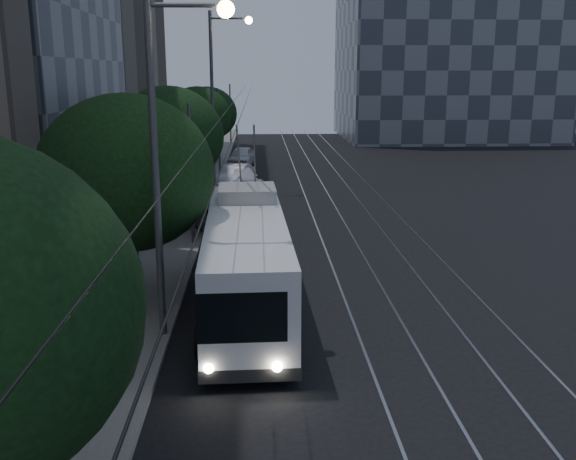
% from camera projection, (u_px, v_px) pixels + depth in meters
% --- Properties ---
extents(ground, '(120.00, 120.00, 0.00)m').
position_uv_depth(ground, '(349.00, 338.00, 17.96)').
color(ground, black).
rests_on(ground, ground).
extents(sidewalk, '(5.00, 90.00, 0.15)m').
position_uv_depth(sidewalk, '(172.00, 199.00, 36.99)').
color(sidewalk, slate).
rests_on(sidewalk, ground).
extents(tram_rails, '(4.52, 90.00, 0.02)m').
position_uv_depth(tram_rails, '(344.00, 199.00, 37.45)').
color(tram_rails, '#999AA2').
rests_on(tram_rails, ground).
extents(overhead_wires, '(2.23, 90.00, 6.00)m').
position_uv_depth(overhead_wires, '(214.00, 140.00, 36.28)').
color(overhead_wires, black).
rests_on(overhead_wires, ground).
extents(building_distant_right, '(22.00, 18.00, 24.00)m').
position_uv_depth(building_distant_right, '(447.00, 26.00, 69.19)').
color(building_distant_right, '#3C434C').
rests_on(building_distant_right, ground).
extents(trolleybus, '(2.71, 11.49, 5.63)m').
position_uv_depth(trolleybus, '(246.00, 259.00, 19.96)').
color(trolleybus, silver).
rests_on(trolleybus, ground).
extents(pickup_silver, '(4.32, 6.06, 1.53)m').
position_uv_depth(pickup_silver, '(231.00, 220.00, 28.73)').
color(pickup_silver, '#ACAEB4').
rests_on(pickup_silver, ground).
extents(car_white_a, '(2.63, 4.83, 1.56)m').
position_uv_depth(car_white_a, '(255.00, 194.00, 34.94)').
color(car_white_a, '#ADADB1').
rests_on(car_white_a, ground).
extents(car_white_b, '(2.47, 4.55, 1.25)m').
position_uv_depth(car_white_b, '(243.00, 178.00, 40.91)').
color(car_white_b, white).
rests_on(car_white_b, ground).
extents(car_white_c, '(2.59, 4.51, 1.41)m').
position_uv_depth(car_white_c, '(235.00, 176.00, 41.35)').
color(car_white_c, silver).
rests_on(car_white_c, ground).
extents(car_white_d, '(2.35, 4.58, 1.49)m').
position_uv_depth(car_white_d, '(242.00, 157.00, 50.28)').
color(car_white_d, silver).
rests_on(car_white_d, ground).
extents(tree_1, '(5.34, 5.34, 6.67)m').
position_uv_depth(tree_1, '(127.00, 173.00, 19.49)').
color(tree_1, '#2E2019').
rests_on(tree_1, ground).
extents(tree_2, '(4.96, 4.96, 6.67)m').
position_uv_depth(tree_2, '(169.00, 137.00, 28.70)').
color(tree_2, '#2E2019').
rests_on(tree_2, ground).
extents(tree_3, '(4.34, 4.34, 6.14)m').
position_uv_depth(tree_3, '(176.00, 135.00, 32.16)').
color(tree_3, '#2E2019').
rests_on(tree_3, ground).
extents(tree_4, '(4.44, 4.44, 6.31)m').
position_uv_depth(tree_4, '(198.00, 117.00, 42.66)').
color(tree_4, '#2E2019').
rests_on(tree_4, ground).
extents(tree_5, '(4.71, 4.71, 6.11)m').
position_uv_depth(tree_5, '(207.00, 114.00, 50.83)').
color(tree_5, '#2E2019').
rests_on(tree_5, ground).
extents(streetlamp_near, '(2.26, 0.44, 9.23)m').
position_uv_depth(streetlamp_near, '(169.00, 137.00, 16.62)').
color(streetlamp_near, '#525254').
rests_on(streetlamp_near, ground).
extents(streetlamp_far, '(2.56, 0.44, 10.67)m').
position_uv_depth(streetlamp_far, '(219.00, 86.00, 38.06)').
color(streetlamp_far, '#525254').
rests_on(streetlamp_far, ground).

